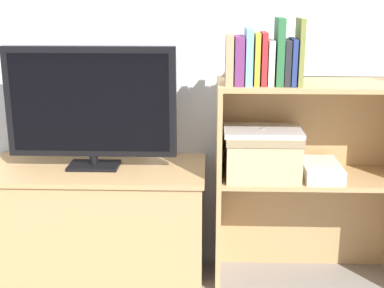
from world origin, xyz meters
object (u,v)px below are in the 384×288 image
Objects in this scene: book_forest at (279,52)px; book_olive at (299,52)px; laptop at (263,131)px; tv at (91,105)px; magazine_stack at (321,170)px; book_crimson at (263,59)px; book_navy at (292,62)px; book_plum at (239,60)px; book_mustard at (256,59)px; book_tan at (229,59)px; book_skyblue at (248,56)px; book_ivory at (270,62)px; storage_basket_left at (262,152)px; book_charcoal at (286,62)px; tv_stand at (97,219)px.

book_olive is (0.08, 0.00, -0.00)m from book_forest.
laptop is (-0.05, 0.04, -0.33)m from book_forest.
tv is 1.02m from magazine_stack.
book_crimson is 1.13× the size of book_navy.
book_olive reaches higher than book_plum.
book_mustard is at bearing 180.00° from book_forest.
book_crimson is at bearing 0.00° from book_tan.
book_olive reaches higher than book_crimson.
book_mustard is 0.14m from book_navy.
book_olive reaches higher than tv.
tv is 0.71m from book_skyblue.
book_olive is 0.36m from laptop.
laptop is (0.11, 0.04, -0.30)m from book_plum.
book_ivory is at bearing -71.67° from laptop.
book_ivory is (0.12, 0.00, -0.01)m from book_plum.
storage_basket_left is 1.26× the size of magazine_stack.
tv is 3.60× the size of book_crimson.
book_charcoal is 0.68× the size of book_olive.
storage_basket_left is at bearing 160.99° from book_olive.
book_forest reaches higher than book_plum.
book_mustard is at bearing 180.00° from book_crimson.
book_navy is (0.14, 0.00, -0.01)m from book_mustard.
tv_stand is at bearing 170.09° from book_skyblue.
book_charcoal is at bearing -8.01° from tv.
book_forest is 0.05m from book_charcoal.
book_forest is at bearing 0.00° from book_ivory.
book_crimson is (0.13, 0.00, 0.00)m from book_tan.
laptop is 0.30m from magazine_stack.
book_tan is at bearing -180.00° from book_skyblue.
book_skyblue is at bearing 180.00° from book_navy.
storage_basket_left is 0.09m from laptop.
book_crimson is at bearing 180.00° from book_olive.
laptop is (-0.10, 0.04, -0.29)m from book_navy.
magazine_stack is (0.15, 0.03, -0.46)m from book_navy.
laptop is (0.73, -0.07, -0.09)m from tv.
book_tan reaches higher than storage_basket_left.
book_ivory is (0.03, 0.00, -0.01)m from book_crimson.
book_forest is (0.12, 0.00, 0.02)m from book_skyblue.
book_navy is 0.73× the size of magazine_stack.
laptop is at bearing 160.99° from book_olive.
book_skyblue is at bearing 180.00° from book_charcoal.
book_charcoal is (0.06, 0.00, 0.00)m from book_ivory.
book_skyblue is at bearing -173.87° from magazine_stack.
storage_basket_left is at bearing 156.62° from book_navy.
magazine_stack is (0.25, -0.01, -0.17)m from laptop.
book_forest is (0.09, 0.00, 0.03)m from book_mustard.
book_olive is at bearing -164.26° from magazine_stack.
book_crimson is 0.54m from magazine_stack.
book_navy is 0.58× the size of storage_basket_left.
book_mustard is (0.11, 0.00, 0.00)m from book_tan.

